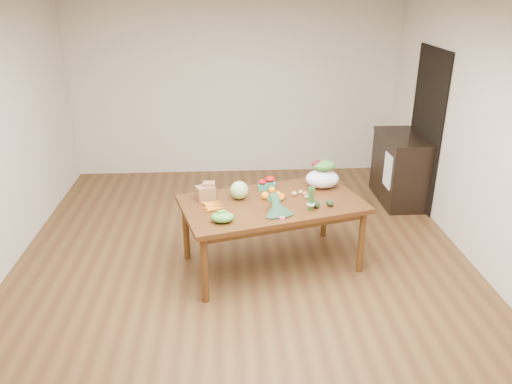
{
  "coord_description": "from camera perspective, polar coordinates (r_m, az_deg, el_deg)",
  "views": [
    {
      "loc": [
        -0.16,
        -4.64,
        2.86
      ],
      "look_at": [
        0.13,
        0.0,
        0.89
      ],
      "focal_mm": 35.0,
      "sensor_mm": 36.0,
      "label": 1
    }
  ],
  "objects": [
    {
      "name": "carrots",
      "position": [
        5.06,
        -4.73,
        -1.53
      ],
      "size": [
        0.28,
        0.29,
        0.03
      ],
      "primitive_type": null,
      "rotation": [
        0.0,
        0.0,
        0.27
      ],
      "color": "orange",
      "rests_on": "dining_table"
    },
    {
      "name": "cabinet",
      "position": [
        7.16,
        16.07,
        2.58
      ],
      "size": [
        0.52,
        1.02,
        0.94
      ],
      "primitive_type": "cube",
      "color": "black",
      "rests_on": "floor"
    },
    {
      "name": "potato_c",
      "position": [
        5.33,
        5.6,
        -0.18
      ],
      "size": [
        0.04,
        0.04,
        0.04
      ],
      "primitive_type": "ellipsoid",
      "color": "tan",
      "rests_on": "dining_table"
    },
    {
      "name": "avocado_a",
      "position": [
        5.05,
        6.86,
        -1.39
      ],
      "size": [
        0.1,
        0.12,
        0.07
      ],
      "primitive_type": "ellipsoid",
      "rotation": [
        0.0,
        0.0,
        0.3
      ],
      "color": "black",
      "rests_on": "dining_table"
    },
    {
      "name": "doorway_dark",
      "position": [
        7.01,
        18.82,
        6.81
      ],
      "size": [
        0.02,
        1.0,
        2.1
      ],
      "primitive_type": "cube",
      "color": "black",
      "rests_on": "floor"
    },
    {
      "name": "potato_e",
      "position": [
        5.28,
        6.41,
        -0.44
      ],
      "size": [
        0.05,
        0.04,
        0.04
      ],
      "primitive_type": "ellipsoid",
      "color": "tan",
      "rests_on": "dining_table"
    },
    {
      "name": "salad_bag",
      "position": [
        5.52,
        7.6,
        1.9
      ],
      "size": [
        0.43,
        0.36,
        0.28
      ],
      "primitive_type": null,
      "rotation": [
        0.0,
        0.0,
        0.27
      ],
      "color": "white",
      "rests_on": "dining_table"
    },
    {
      "name": "avocado_b",
      "position": [
        5.11,
        8.43,
        -1.25
      ],
      "size": [
        0.09,
        0.11,
        0.07
      ],
      "primitive_type": "ellipsoid",
      "rotation": [
        0.0,
        0.0,
        0.3
      ],
      "color": "black",
      "rests_on": "dining_table"
    },
    {
      "name": "orange_a",
      "position": [
        5.2,
        1.07,
        -0.42
      ],
      "size": [
        0.08,
        0.08,
        0.08
      ],
      "primitive_type": "sphere",
      "color": "#F69F0F",
      "rests_on": "dining_table"
    },
    {
      "name": "dish_towel",
      "position": [
        6.8,
        14.82,
        2.36
      ],
      "size": [
        0.02,
        0.28,
        0.45
      ],
      "primitive_type": "cube",
      "color": "white",
      "rests_on": "cabinet"
    },
    {
      "name": "cabbage",
      "position": [
        5.2,
        -1.93,
        0.21
      ],
      "size": [
        0.19,
        0.19,
        0.19
      ],
      "primitive_type": "sphere",
      "color": "#A5CB75",
      "rests_on": "dining_table"
    },
    {
      "name": "dining_table",
      "position": [
        5.33,
        1.8,
        -4.8
      ],
      "size": [
        2.04,
        1.47,
        0.75
      ],
      "primitive_type": "cube",
      "rotation": [
        0.0,
        0.0,
        0.27
      ],
      "color": "#553013",
      "rests_on": "floor"
    },
    {
      "name": "strawberry_basket_b",
      "position": [
        5.49,
        1.61,
        1.01
      ],
      "size": [
        0.14,
        0.14,
        0.11
      ],
      "primitive_type": null,
      "rotation": [
        0.0,
        0.0,
        0.27
      ],
      "color": "#B0170B",
      "rests_on": "dining_table"
    },
    {
      "name": "orange_c",
      "position": [
        5.25,
        2.56,
        -0.27
      ],
      "size": [
        0.07,
        0.07,
        0.07
      ],
      "primitive_type": "sphere",
      "color": "orange",
      "rests_on": "dining_table"
    },
    {
      "name": "snap_pea_bag",
      "position": [
        4.73,
        -3.85,
        -2.88
      ],
      "size": [
        0.22,
        0.17,
        0.1
      ],
      "primitive_type": "ellipsoid",
      "color": "#4D9833",
      "rests_on": "dining_table"
    },
    {
      "name": "potato_d",
      "position": [
        5.36,
        5.13,
        -0.01
      ],
      "size": [
        0.05,
        0.04,
        0.04
      ],
      "primitive_type": "ellipsoid",
      "color": "tan",
      "rests_on": "dining_table"
    },
    {
      "name": "asparagus_bundle",
      "position": [
        4.96,
        6.31,
        -0.74
      ],
      "size": [
        0.11,
        0.13,
        0.26
      ],
      "primitive_type": null,
      "rotation": [
        0.15,
        0.0,
        0.27
      ],
      "color": "#4C853D",
      "rests_on": "dining_table"
    },
    {
      "name": "ceiling",
      "position": [
        4.64,
        -1.73,
        21.04
      ],
      "size": [
        5.0,
        6.0,
        0.02
      ],
      "primitive_type": "cube",
      "color": "white",
      "rests_on": "room_walls"
    },
    {
      "name": "potato_a",
      "position": [
        5.31,
        4.38,
        -0.19
      ],
      "size": [
        0.06,
        0.05,
        0.05
      ],
      "primitive_type": "ellipsoid",
      "color": "tan",
      "rests_on": "dining_table"
    },
    {
      "name": "room_walls",
      "position": [
        4.88,
        -1.54,
        4.98
      ],
      "size": [
        5.02,
        6.02,
        2.7
      ],
      "color": "silver",
      "rests_on": "floor"
    },
    {
      "name": "orange_b",
      "position": [
        5.35,
        1.81,
        0.22
      ],
      "size": [
        0.08,
        0.08,
        0.08
      ],
      "primitive_type": "sphere",
      "color": "#FEAC0F",
      "rests_on": "dining_table"
    },
    {
      "name": "strawberry_basket_a",
      "position": [
        5.45,
        0.73,
        0.75
      ],
      "size": [
        0.12,
        0.12,
        0.09
      ],
      "primitive_type": null,
      "rotation": [
        0.0,
        0.0,
        0.27
      ],
      "color": "#B50C17",
      "rests_on": "dining_table"
    },
    {
      "name": "mandarin_cluster",
      "position": [
        5.2,
        2.64,
        -0.43
      ],
      "size": [
        0.22,
        0.22,
        0.09
      ],
      "primitive_type": null,
      "rotation": [
        0.0,
        0.0,
        0.27
      ],
      "color": "#FFAA0F",
      "rests_on": "dining_table"
    },
    {
      "name": "potato_b",
      "position": [
        5.25,
        5.81,
        -0.54
      ],
      "size": [
        0.05,
        0.04,
        0.04
      ],
      "primitive_type": "ellipsoid",
      "color": "tan",
      "rests_on": "dining_table"
    },
    {
      "name": "kale_bunch",
      "position": [
        4.85,
        2.58,
        -1.75
      ],
      "size": [
        0.41,
        0.47,
        0.16
      ],
      "primitive_type": null,
      "rotation": [
        0.0,
        0.0,
        0.27
      ],
      "color": "#163321",
      "rests_on": "dining_table"
    },
    {
      "name": "floor",
      "position": [
        5.45,
        -1.39,
        -8.65
      ],
      "size": [
        6.0,
        6.0,
        0.0
      ],
      "primitive_type": "plane",
      "color": "brown",
      "rests_on": "ground"
    },
    {
      "name": "paper_bag",
      "position": [
        5.22,
        -5.79,
        0.08
      ],
      "size": [
        0.29,
        0.26,
        0.17
      ],
      "primitive_type": null,
      "rotation": [
        0.0,
        0.0,
        0.27
      ],
      "color": "#936642",
      "rests_on": "dining_table"
    }
  ]
}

